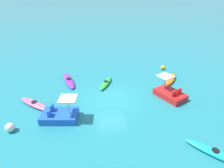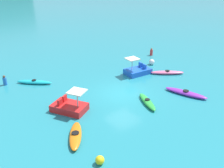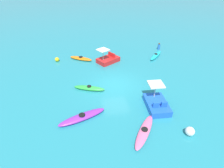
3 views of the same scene
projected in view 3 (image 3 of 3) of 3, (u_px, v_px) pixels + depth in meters
The scene contains 11 objects.
ground_plane at pixel (116, 85), 15.89m from camera, with size 600.00×600.00×0.00m, color teal.
kayak_green at pixel (89, 88), 15.12m from camera, with size 1.52×2.75×0.37m.
kayak_pink at pixel (144, 131), 11.05m from camera, with size 2.92×2.36×0.37m.
kayak_orange at pixel (81, 58), 20.24m from camera, with size 2.05×2.74×0.37m.
kayak_purple at pixel (82, 117), 12.14m from camera, with size 1.82×3.47×0.37m.
kayak_cyan at pixel (156, 55), 20.98m from camera, with size 2.71×2.53×0.37m.
pedal_boat_red at pixel (108, 59), 19.65m from camera, with size 2.53×2.83×1.68m.
pedal_boat_blue at pixel (157, 104), 13.07m from camera, with size 2.53×1.66×1.68m.
buoy_yellow at pixel (57, 59), 19.82m from camera, with size 0.48×0.48×0.48m, color yellow.
buoy_white at pixel (190, 131), 10.89m from camera, with size 0.58×0.58×0.58m, color white.
person_near_shore at pixel (159, 47), 22.80m from camera, with size 0.44×0.44×0.88m.
Camera 3 is at (13.02, -2.73, 8.70)m, focal length 28.01 mm.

